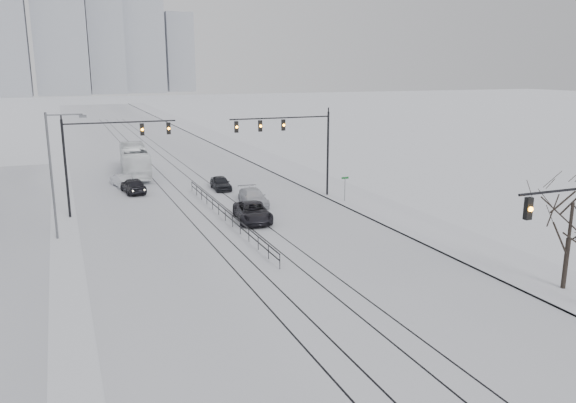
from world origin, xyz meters
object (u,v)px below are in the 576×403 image
object	(u,v)px
sedan_sb_inner	(133,186)
sedan_sb_outer	(122,180)
sedan_nb_right	(253,197)
box_truck	(135,161)
bare_tree	(572,212)
sedan_nb_front	(253,212)
sedan_nb_far	(221,183)

from	to	relation	value
sedan_sb_inner	sedan_sb_outer	xyz separation A→B (m)	(-0.68, 3.71, -0.10)
sedan_nb_right	box_truck	xyz separation A→B (m)	(-7.90, 18.45, 0.99)
bare_tree	sedan_sb_inner	xyz separation A→B (m)	(-18.69, 34.32, -3.73)
bare_tree	box_truck	distance (m)	47.02
bare_tree	box_truck	xyz separation A→B (m)	(-17.33, 43.62, -2.79)
sedan_sb_inner	box_truck	world-z (taller)	box_truck
sedan_nb_front	bare_tree	bearing A→B (deg)	-53.69
sedan_sb_inner	sedan_nb_right	bearing A→B (deg)	129.07
sedan_sb_outer	sedan_nb_far	size ratio (longest dim) A/B	1.01
sedan_nb_front	sedan_nb_far	bearing A→B (deg)	93.17
sedan_sb_outer	sedan_nb_right	bearing A→B (deg)	115.71
sedan_sb_inner	sedan_sb_outer	distance (m)	3.77
sedan_nb_far	box_truck	xyz separation A→B (m)	(-7.00, 10.95, 1.02)
sedan_sb_inner	sedan_nb_front	bearing A→B (deg)	111.43
sedan_nb_right	sedan_nb_far	world-z (taller)	sedan_nb_right
sedan_nb_front	sedan_sb_inner	bearing A→B (deg)	124.83
sedan_nb_front	sedan_nb_right	size ratio (longest dim) A/B	1.09
sedan_sb_outer	sedan_nb_right	xyz separation A→B (m)	(9.94, -12.86, 0.06)
sedan_sb_outer	box_truck	bearing A→B (deg)	-122.05
bare_tree	sedan_nb_far	distance (m)	34.47
bare_tree	sedan_nb_front	size ratio (longest dim) A/B	1.13
sedan_sb_inner	box_truck	distance (m)	9.44
sedan_sb_inner	sedan_nb_right	xyz separation A→B (m)	(9.26, -9.15, -0.05)
sedan_sb_outer	sedan_nb_far	bearing A→B (deg)	137.33
sedan_nb_front	box_truck	world-z (taller)	box_truck
sedan_sb_inner	sedan_sb_outer	size ratio (longest dim) A/B	1.12
sedan_nb_far	sedan_nb_front	bearing A→B (deg)	-91.97
sedan_nb_front	sedan_nb_far	xyz separation A→B (m)	(0.87, 12.61, -0.07)
sedan_nb_far	box_truck	size ratio (longest dim) A/B	0.33
sedan_sb_inner	sedan_nb_front	size ratio (longest dim) A/B	0.83
box_truck	sedan_nb_front	bearing A→B (deg)	108.95
bare_tree	sedan_sb_inner	size ratio (longest dim) A/B	1.36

